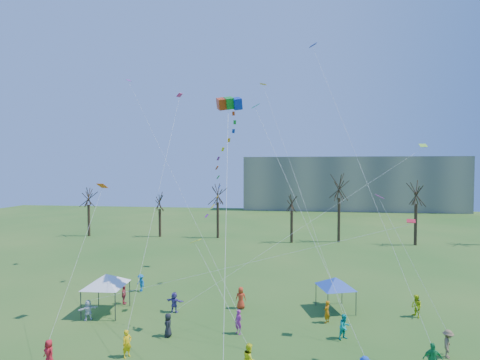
# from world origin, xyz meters

# --- Properties ---
(distant_building) EXTENTS (60.00, 14.00, 15.00)m
(distant_building) POSITION_xyz_m (22.00, 82.00, 7.50)
(distant_building) COLOR gray
(distant_building) RESTS_ON ground
(bare_tree_row) EXTENTS (70.37, 7.01, 11.07)m
(bare_tree_row) POSITION_xyz_m (6.44, 36.85, 6.84)
(bare_tree_row) COLOR black
(bare_tree_row) RESTS_ON ground
(big_box_kite) EXTENTS (2.22, 6.21, 17.43)m
(big_box_kite) POSITION_xyz_m (-1.62, 6.63, 11.99)
(big_box_kite) COLOR red
(big_box_kite) RESTS_ON ground
(canopy_tent_white) EXTENTS (4.26, 4.26, 3.20)m
(canopy_tent_white) POSITION_xyz_m (-11.68, 7.59, 2.71)
(canopy_tent_white) COLOR #3F3F44
(canopy_tent_white) RESTS_ON ground
(canopy_tent_blue) EXTENTS (3.54, 3.54, 2.77)m
(canopy_tent_blue) POSITION_xyz_m (6.98, 10.33, 2.35)
(canopy_tent_blue) COLOR #3F3F44
(canopy_tent_blue) RESTS_ON ground
(festival_crowd) EXTENTS (26.74, 13.21, 1.83)m
(festival_crowd) POSITION_xyz_m (0.19, 5.75, 0.85)
(festival_crowd) COLOR red
(festival_crowd) RESTS_ON ground
(small_kites_aloft) EXTENTS (30.77, 19.10, 33.57)m
(small_kites_aloft) POSITION_xyz_m (0.23, 10.84, 13.67)
(small_kites_aloft) COLOR #E2470B
(small_kites_aloft) RESTS_ON ground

